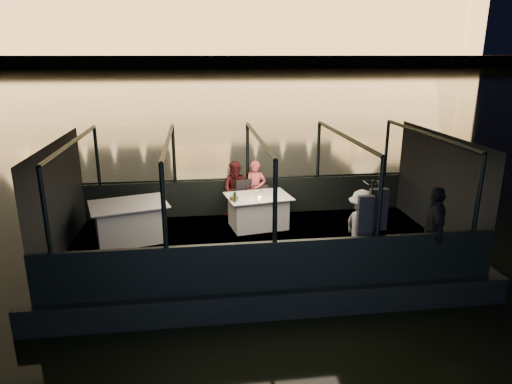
{
  "coord_description": "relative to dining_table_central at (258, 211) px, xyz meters",
  "views": [
    {
      "loc": [
        -1.24,
        -9.0,
        4.42
      ],
      "look_at": [
        0.0,
        0.4,
        1.55
      ],
      "focal_mm": 32.0,
      "sensor_mm": 36.0,
      "label": 1
    }
  ],
  "objects": [
    {
      "name": "embankment",
      "position": [
        -0.13,
        208.98,
        0.11
      ],
      "size": [
        400.0,
        140.0,
        6.0
      ],
      "primitive_type": "cube",
      "color": "#423D33",
      "rests_on": "ground"
    },
    {
      "name": "gunwale_port",
      "position": [
        -0.13,
        0.98,
        0.06
      ],
      "size": [
        8.0,
        0.08,
        0.9
      ],
      "primitive_type": "cube",
      "color": "black",
      "rests_on": "boat_deck"
    },
    {
      "name": "boat_hull",
      "position": [
        -0.13,
        -1.02,
        -0.89
      ],
      "size": [
        8.6,
        4.4,
        1.0
      ],
      "primitive_type": "cube",
      "color": "black",
      "rests_on": "river_water"
    },
    {
      "name": "dining_table_central",
      "position": [
        0.0,
        0.0,
        0.0
      ],
      "size": [
        1.6,
        1.28,
        0.77
      ],
      "primitive_type": "cube",
      "rotation": [
        0.0,
        0.0,
        0.17
      ],
      "color": "white",
      "rests_on": "boat_deck"
    },
    {
      "name": "plate_near",
      "position": [
        0.28,
        -0.42,
        0.39
      ],
      "size": [
        0.26,
        0.26,
        0.01
      ],
      "primitive_type": "cylinder",
      "rotation": [
        0.0,
        0.0,
        0.26
      ],
      "color": "white",
      "rests_on": "dining_table_central"
    },
    {
      "name": "passenger_dark",
      "position": [
        2.89,
        -2.7,
        0.47
      ],
      "size": [
        0.67,
        1.05,
        1.66
      ],
      "primitive_type": "imported",
      "rotation": [
        0.0,
        0.0,
        4.42
      ],
      "color": "black",
      "rests_on": "boat_deck"
    },
    {
      "name": "gunwale_starboard",
      "position": [
        -0.13,
        -3.02,
        0.06
      ],
      "size": [
        8.0,
        0.08,
        0.9
      ],
      "primitive_type": "cube",
      "color": "black",
      "rests_on": "boat_deck"
    },
    {
      "name": "plate_far",
      "position": [
        -0.57,
        -0.1,
        0.39
      ],
      "size": [
        0.35,
        0.35,
        0.02
      ],
      "primitive_type": "cylinder",
      "rotation": [
        0.0,
        0.0,
        -0.38
      ],
      "color": "silver",
      "rests_on": "dining_table_central"
    },
    {
      "name": "amber_candle",
      "position": [
        -0.01,
        -0.3,
        0.42
      ],
      "size": [
        0.07,
        0.07,
        0.08
      ],
      "primitive_type": "cylinder",
      "rotation": [
        0.0,
        0.0,
        -0.19
      ],
      "color": "#FFA93F",
      "rests_on": "dining_table_central"
    },
    {
      "name": "wine_glass_red",
      "position": [
        0.06,
        -0.06,
        0.48
      ],
      "size": [
        0.06,
        0.06,
        0.17
      ],
      "primitive_type": null,
      "rotation": [
        0.0,
        0.0,
        0.13
      ],
      "color": "silver",
      "rests_on": "dining_table_central"
    },
    {
      "name": "cabin_roof_glass",
      "position": [
        -0.13,
        -1.02,
        1.91
      ],
      "size": [
        8.0,
        4.0,
        0.02
      ],
      "primitive_type": null,
      "color": "#99B2B2",
      "rests_on": "boat_deck"
    },
    {
      "name": "wine_glass_empty",
      "position": [
        -0.1,
        -0.39,
        0.48
      ],
      "size": [
        0.08,
        0.08,
        0.2
      ],
      "primitive_type": null,
      "rotation": [
        0.0,
        0.0,
        0.31
      ],
      "color": "silver",
      "rests_on": "dining_table_central"
    },
    {
      "name": "end_wall_fore",
      "position": [
        -4.13,
        -1.02,
        0.76
      ],
      "size": [
        0.02,
        4.0,
        2.3
      ],
      "primitive_type": null,
      "color": "black",
      "rests_on": "boat_deck"
    },
    {
      "name": "chair_port_right",
      "position": [
        0.14,
        0.45,
        0.06
      ],
      "size": [
        0.45,
        0.45,
        0.84
      ],
      "primitive_type": "cube",
      "rotation": [
        0.0,
        0.0,
        -0.17
      ],
      "color": "black",
      "rests_on": "boat_deck"
    },
    {
      "name": "coat_stand",
      "position": [
        1.62,
        -2.77,
        0.51
      ],
      "size": [
        0.51,
        0.41,
        1.84
      ],
      "primitive_type": null,
      "rotation": [
        0.0,
        0.0,
        -0.01
      ],
      "color": "black",
      "rests_on": "boat_deck"
    },
    {
      "name": "river_water",
      "position": [
        -0.13,
        78.98,
        -0.89
      ],
      "size": [
        500.0,
        500.0,
        0.0
      ],
      "primitive_type": "plane",
      "color": "black",
      "rests_on": "ground"
    },
    {
      "name": "end_wall_aft",
      "position": [
        3.87,
        -1.02,
        0.76
      ],
      "size": [
        0.02,
        4.0,
        2.3
      ],
      "primitive_type": null,
      "color": "black",
      "rests_on": "boat_deck"
    },
    {
      "name": "canopy_ribs",
      "position": [
        -0.13,
        -1.02,
        0.76
      ],
      "size": [
        8.0,
        4.0,
        2.3
      ],
      "primitive_type": null,
      "color": "black",
      "rests_on": "boat_deck"
    },
    {
      "name": "wine_glass_white",
      "position": [
        -0.6,
        -0.34,
        0.48
      ],
      "size": [
        0.08,
        0.08,
        0.18
      ],
      "primitive_type": null,
      "rotation": [
        0.0,
        0.0,
        -0.3
      ],
      "color": "white",
      "rests_on": "dining_table_central"
    },
    {
      "name": "cabin_glass_port",
      "position": [
        -0.13,
        0.98,
        1.21
      ],
      "size": [
        8.0,
        0.02,
        1.4
      ],
      "primitive_type": null,
      "color": "#99B2B2",
      "rests_on": "gunwale_port"
    },
    {
      "name": "dining_table_aft",
      "position": [
        -2.88,
        -0.44,
        0.0
      ],
      "size": [
        1.85,
        1.54,
        0.85
      ],
      "primitive_type": "cube",
      "rotation": [
        0.0,
        0.0,
        0.27
      ],
      "color": "silver",
      "rests_on": "boat_deck"
    },
    {
      "name": "cabin_glass_starboard",
      "position": [
        -0.13,
        -3.02,
        1.21
      ],
      "size": [
        8.0,
        0.02,
        1.4
      ],
      "primitive_type": null,
      "color": "#99B2B2",
      "rests_on": "gunwale_starboard"
    },
    {
      "name": "chair_port_left",
      "position": [
        -0.25,
        0.45,
        0.06
      ],
      "size": [
        0.58,
        0.58,
        0.97
      ],
      "primitive_type": "cube",
      "rotation": [
        0.0,
        0.0,
        0.33
      ],
      "color": "black",
      "rests_on": "boat_deck"
    },
    {
      "name": "boat_deck",
      "position": [
        -0.13,
        -1.02,
        -0.41
      ],
      "size": [
        8.0,
        4.0,
        0.04
      ],
      "primitive_type": "cube",
      "color": "black",
      "rests_on": "boat_hull"
    },
    {
      "name": "person_man_maroon",
      "position": [
        -0.44,
        0.72,
        0.36
      ],
      "size": [
        0.84,
        0.76,
        1.43
      ],
      "primitive_type": "imported",
      "rotation": [
        0.0,
        0.0,
        -0.4
      ],
      "color": "#431215",
      "rests_on": "boat_deck"
    },
    {
      "name": "passenger_stripe",
      "position": [
        1.69,
        -2.24,
        0.47
      ],
      "size": [
        0.71,
        1.05,
        1.5
      ],
      "primitive_type": "imported",
      "rotation": [
        0.0,
        0.0,
        1.75
      ],
      "color": "silver",
      "rests_on": "boat_deck"
    },
    {
      "name": "person_woman_coral",
      "position": [
        0.03,
        0.72,
        0.36
      ],
      "size": [
        0.59,
        0.47,
        1.42
      ],
      "primitive_type": "imported",
      "rotation": [
        0.0,
        0.0,
        -0.28
      ],
      "color": "#E05157",
      "rests_on": "boat_deck"
    },
    {
      "name": "bread_basket",
      "position": [
        -0.58,
        -0.23,
        0.42
      ],
      "size": [
        0.22,
        0.22,
        0.08
      ],
      "primitive_type": "cylinder",
      "rotation": [
        0.0,
        0.0,
        0.18
      ],
      "color": "brown",
      "rests_on": "dining_table_central"
    },
    {
      "name": "wine_bottle",
      "position": [
        -0.58,
        -0.39,
        0.53
      ],
      "size": [
        0.08,
        0.08,
        0.28
      ],
      "primitive_type": "cylinder",
      "rotation": [
        0.0,
        0.0,
        -0.34
      ],
      "color": "#153A15",
      "rests_on": "dining_table_central"
    }
  ]
}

